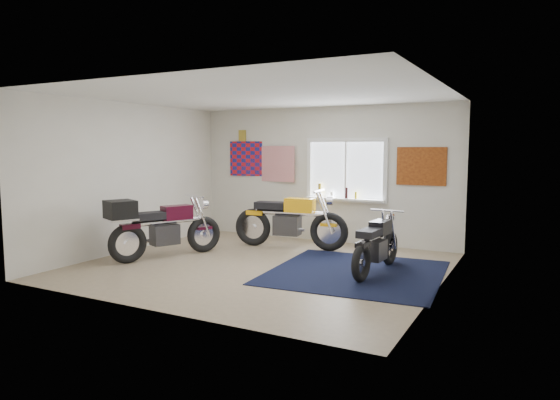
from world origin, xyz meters
The scene contains 10 objects.
ground centered at (0.00, 0.00, 0.00)m, with size 5.50×5.50×0.00m, color #9E896B.
room_shell centered at (0.00, 0.00, 1.64)m, with size 5.50×5.50×5.50m.
navy_rug centered at (1.48, 0.29, 0.01)m, with size 2.50×2.60×0.01m, color black.
window_assembly centered at (0.50, 2.47, 1.37)m, with size 1.66×0.17×1.26m.
oil_bottles centered at (0.26, 2.40, 1.01)m, with size 0.82×0.07×0.28m.
flag_display centered at (-1.90, 2.48, 2.15)m, with size 1.60×0.10×1.17m.
triumph_poster centered at (1.95, 2.48, 1.55)m, with size 0.90×0.03×0.70m, color #A54C14.
yellow_triumph centered at (-0.25, 1.50, 0.50)m, with size 2.23×0.67×1.13m.
black_chrome_bike centered at (1.75, 0.45, 0.40)m, with size 0.55×1.79×0.92m.
maroon_tourer centered at (-1.82, -0.36, 0.55)m, with size 1.14×2.00×1.06m.
Camera 1 is at (3.92, -6.79, 1.89)m, focal length 32.00 mm.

